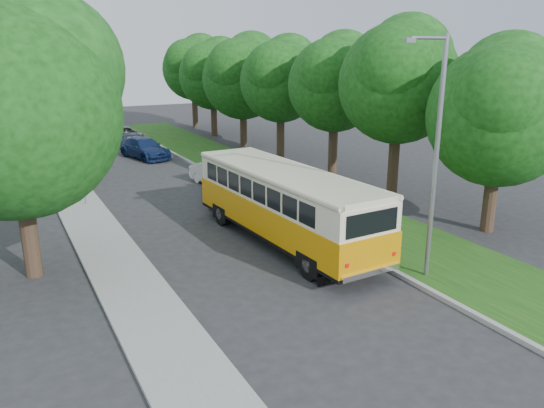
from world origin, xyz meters
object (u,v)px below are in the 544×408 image
car_silver (222,186)px  car_white (218,174)px  lamppost_far (62,115)px  car_grey (125,136)px  lamppost_near (434,152)px  vintage_bus (285,206)px  car_blue (145,148)px

car_silver → car_white: 3.18m
lamppost_far → car_grey: lamppost_far is taller
lamppost_near → lamppost_far: size_ratio=1.07×
vintage_bus → car_blue: bearing=87.9°
lamppost_far → car_silver: bearing=-42.5°
lamppost_near → car_silver: bearing=100.3°
car_silver → car_white: bearing=86.8°
car_silver → car_white: car_silver is taller
lamppost_near → car_grey: lamppost_near is taller
lamppost_far → car_white: 9.00m
car_blue → car_grey: bearing=75.2°
lamppost_far → car_blue: bearing=47.9°
lamppost_near → lamppost_far: 20.53m
lamppost_near → car_white: size_ratio=2.04×
car_white → car_blue: bearing=83.7°
car_blue → lamppost_far: bearing=-146.0°
lamppost_far → car_grey: 15.00m
lamppost_far → vintage_bus: size_ratio=0.72×
car_blue → car_grey: size_ratio=0.95×
vintage_bus → car_blue: (-0.32, 19.98, -0.83)m
lamppost_far → vintage_bus: (6.40, -13.25, -2.57)m
vintage_bus → car_silver: (0.27, 7.14, -0.81)m
lamppost_near → car_blue: bearing=96.4°
car_white → car_grey: size_ratio=0.75×
lamppost_near → car_grey: bearing=94.9°
car_grey → car_blue: bearing=-97.4°
car_blue → vintage_bus: bearing=-103.0°
car_white → car_grey: (-1.53, 16.36, 0.08)m
car_grey → vintage_bus: bearing=-96.1°
car_blue → lamppost_near: bearing=-97.5°
lamppost_far → vintage_bus: lamppost_far is taller
lamppost_far → lamppost_near: bearing=-64.3°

